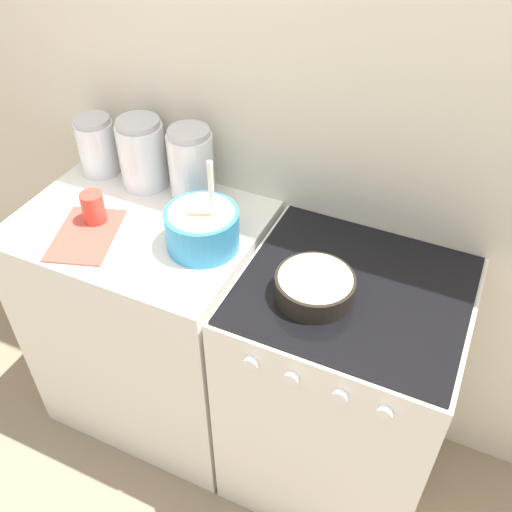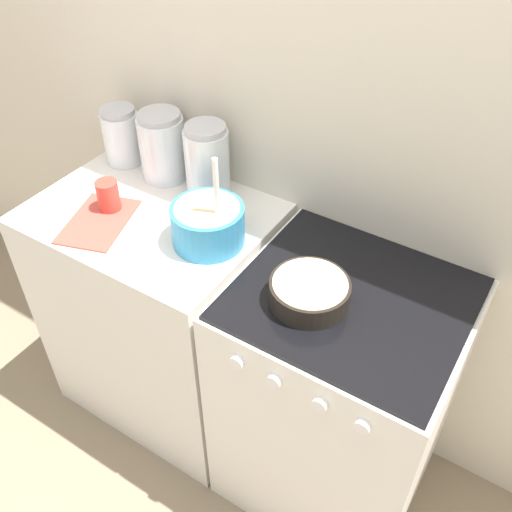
# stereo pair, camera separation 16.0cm
# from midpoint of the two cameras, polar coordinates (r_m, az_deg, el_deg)

# --- Properties ---
(ground_plane) EXTENTS (12.00, 12.00, 0.00)m
(ground_plane) POSITION_cam_midpoint_polar(r_m,az_deg,el_deg) (2.28, -2.71, -22.24)
(ground_plane) COLOR gray
(wall_back) EXTENTS (4.53, 0.05, 2.40)m
(wall_back) POSITION_cam_midpoint_polar(r_m,az_deg,el_deg) (1.76, 7.56, 12.40)
(wall_back) COLOR beige
(wall_back) RESTS_ON ground_plane
(countertop_cabinet) EXTENTS (0.76, 0.58, 0.94)m
(countertop_cabinet) POSITION_cam_midpoint_polar(r_m,az_deg,el_deg) (2.17, -7.08, -5.66)
(countertop_cabinet) COLOR silver
(countertop_cabinet) RESTS_ON ground_plane
(stove) EXTENTS (0.64, 0.60, 0.94)m
(stove) POSITION_cam_midpoint_polar(r_m,az_deg,el_deg) (1.94, 10.44, -13.96)
(stove) COLOR white
(stove) RESTS_ON ground_plane
(mixing_bowl) EXTENTS (0.22, 0.22, 0.30)m
(mixing_bowl) POSITION_cam_midpoint_polar(r_m,az_deg,el_deg) (1.68, -2.13, 3.26)
(mixing_bowl) COLOR #338CBF
(mixing_bowl) RESTS_ON countertop_cabinet
(baking_pan) EXTENTS (0.22, 0.22, 0.07)m
(baking_pan) POSITION_cam_midpoint_polar(r_m,az_deg,el_deg) (1.53, 8.37, -3.66)
(baking_pan) COLOR black
(baking_pan) RESTS_ON stove
(storage_jar_left) EXTENTS (0.13, 0.13, 0.21)m
(storage_jar_left) POSITION_cam_midpoint_polar(r_m,az_deg,el_deg) (2.09, -11.07, 11.31)
(storage_jar_left) COLOR silver
(storage_jar_left) RESTS_ON countertop_cabinet
(storage_jar_middle) EXTENTS (0.16, 0.16, 0.24)m
(storage_jar_middle) POSITION_cam_midpoint_polar(r_m,az_deg,el_deg) (1.97, -6.98, 10.36)
(storage_jar_middle) COLOR silver
(storage_jar_middle) RESTS_ON countertop_cabinet
(storage_jar_right) EXTENTS (0.15, 0.15, 0.25)m
(storage_jar_right) POSITION_cam_midpoint_polar(r_m,az_deg,el_deg) (1.87, -2.42, 8.97)
(storage_jar_right) COLOR silver
(storage_jar_right) RESTS_ON countertop_cabinet
(tin_can) EXTENTS (0.07, 0.07, 0.11)m
(tin_can) POSITION_cam_midpoint_polar(r_m,az_deg,el_deg) (1.86, -12.20, 5.78)
(tin_can) COLOR #CC3F33
(tin_can) RESTS_ON countertop_cabinet
(recipe_page) EXTENTS (0.25, 0.31, 0.01)m
(recipe_page) POSITION_cam_midpoint_polar(r_m,az_deg,el_deg) (1.84, -13.11, 3.29)
(recipe_page) COLOR #CC4C3F
(recipe_page) RESTS_ON countertop_cabinet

